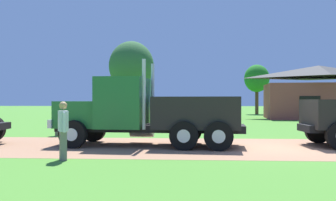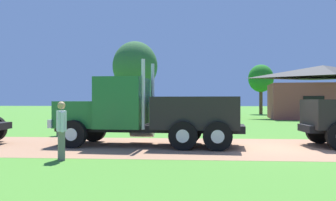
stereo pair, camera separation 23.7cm
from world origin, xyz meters
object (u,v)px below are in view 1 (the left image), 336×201
object	(u,v)px
visitor_far_side	(59,119)
shed_building	(319,93)
truck_foreground_white	(149,113)
visitor_by_barrel	(63,128)

from	to	relation	value
visitor_far_side	shed_building	bearing A→B (deg)	44.29
visitor_far_side	shed_building	distance (m)	26.70
visitor_far_side	shed_building	size ratio (longest dim) A/B	0.14
truck_foreground_white	shed_building	distance (m)	26.49
shed_building	truck_foreground_white	bearing A→B (deg)	-121.93
visitor_far_side	shed_building	xyz separation A→B (m)	(19.08, 18.61, 1.65)
shed_building	visitor_by_barrel	bearing A→B (deg)	-121.65
truck_foreground_white	visitor_by_barrel	xyz separation A→B (m)	(-2.18, -3.78, -0.33)
visitor_by_barrel	shed_building	xyz separation A→B (m)	(16.17, 26.23, 1.54)
truck_foreground_white	visitor_far_side	xyz separation A→B (m)	(-5.08, 3.85, -0.45)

